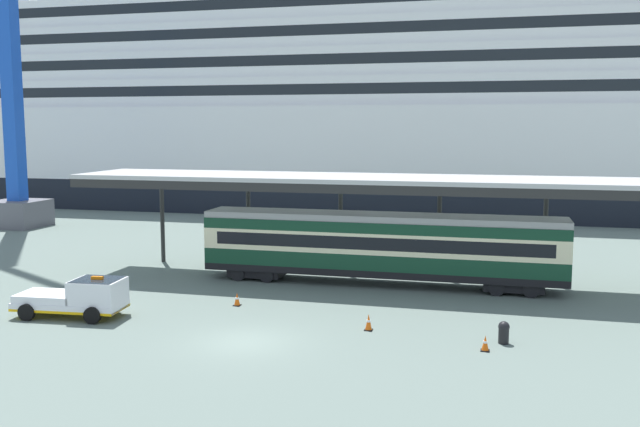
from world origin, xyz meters
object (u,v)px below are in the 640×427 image
(cruise_ship, at_px, (295,112))
(quay_bollard, at_px, (504,332))
(traffic_cone_far, at_px, (369,322))
(train_carriage, at_px, (381,245))
(traffic_cone_near, at_px, (237,299))
(service_truck, at_px, (80,297))
(dockside_crane, at_px, (10,10))
(traffic_cone_mid, at_px, (485,343))

(cruise_ship, height_order, quay_bollard, cruise_ship)
(traffic_cone_far, bearing_deg, cruise_ship, 109.99)
(train_carriage, bearing_deg, quay_bollard, -54.43)
(traffic_cone_near, bearing_deg, train_carriage, 45.89)
(service_truck, bearing_deg, cruise_ship, 94.20)
(dockside_crane, relative_size, quay_bollard, 61.46)
(traffic_cone_near, bearing_deg, traffic_cone_mid, -18.92)
(train_carriage, bearing_deg, dockside_crane, 157.20)
(service_truck, height_order, dockside_crane, dockside_crane)
(traffic_cone_far, bearing_deg, dockside_crane, 146.61)
(traffic_cone_far, bearing_deg, quay_bollard, -4.60)
(quay_bollard, bearing_deg, service_truck, -177.73)
(train_carriage, relative_size, traffic_cone_mid, 31.76)
(cruise_ship, relative_size, traffic_cone_mid, 187.33)
(cruise_ship, relative_size, dockside_crane, 2.06)
(quay_bollard, bearing_deg, traffic_cone_far, 175.40)
(train_carriage, distance_m, traffic_cone_mid, 12.51)
(service_truck, bearing_deg, dockside_crane, 131.80)
(train_carriage, relative_size, traffic_cone_near, 30.58)
(traffic_cone_near, distance_m, traffic_cone_far, 7.72)
(train_carriage, height_order, traffic_cone_near, train_carriage)
(traffic_cone_near, bearing_deg, dockside_crane, 143.67)
(cruise_ship, relative_size, quay_bollard, 126.56)
(traffic_cone_far, bearing_deg, train_carriage, 96.12)
(traffic_cone_near, relative_size, quay_bollard, 0.70)
(dockside_crane, distance_m, quay_bollard, 52.16)
(train_carriage, distance_m, traffic_cone_far, 9.34)
(cruise_ship, distance_m, quay_bollard, 54.56)
(service_truck, distance_m, quay_bollard, 19.67)
(cruise_ship, bearing_deg, dockside_crane, -128.36)
(traffic_cone_near, distance_m, dockside_crane, 40.66)
(service_truck, height_order, traffic_cone_far, service_truck)
(service_truck, bearing_deg, quay_bollard, 2.27)
(traffic_cone_mid, height_order, traffic_cone_far, traffic_cone_far)
(train_carriage, relative_size, dockside_crane, 0.35)
(traffic_cone_near, bearing_deg, service_truck, -149.54)
(train_carriage, relative_size, quay_bollard, 21.46)
(traffic_cone_far, relative_size, dockside_crane, 0.01)
(traffic_cone_mid, relative_size, traffic_cone_far, 0.87)
(service_truck, xyz_separation_m, traffic_cone_near, (6.52, 3.83, -0.66))
(traffic_cone_far, height_order, dockside_crane, dockside_crane)
(train_carriage, xyz_separation_m, quay_bollard, (6.83, -9.55, -1.79))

